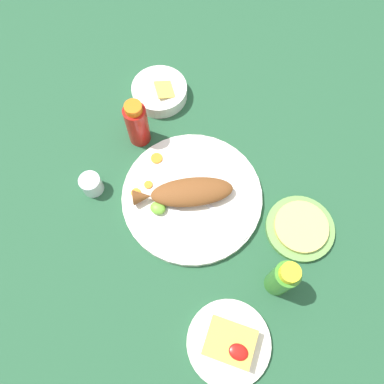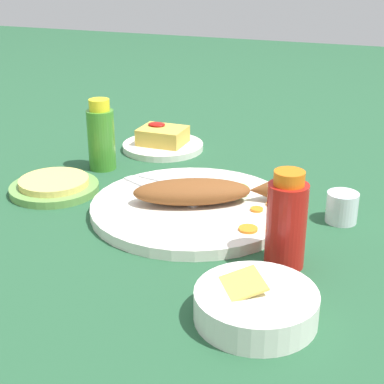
% 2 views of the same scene
% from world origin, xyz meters
% --- Properties ---
extents(ground_plane, '(4.00, 4.00, 0.00)m').
position_xyz_m(ground_plane, '(0.00, 0.00, 0.00)').
color(ground_plane, '#235133').
extents(main_plate, '(0.35, 0.35, 0.02)m').
position_xyz_m(main_plate, '(0.00, 0.00, 0.01)').
color(main_plate, white).
rests_on(main_plate, ground_plane).
extents(fried_fish, '(0.24, 0.15, 0.04)m').
position_xyz_m(fried_fish, '(-0.01, -0.00, 0.04)').
color(fried_fish, brown).
rests_on(fried_fish, main_plate).
extents(fork_near, '(0.17, 0.09, 0.00)m').
position_xyz_m(fork_near, '(0.08, -0.03, 0.02)').
color(fork_near, silver).
rests_on(fork_near, main_plate).
extents(fork_far, '(0.18, 0.05, 0.00)m').
position_xyz_m(fork_far, '(0.06, -0.07, 0.02)').
color(fork_far, silver).
rests_on(fork_far, main_plate).
extents(carrot_slice_near, '(0.03, 0.03, 0.00)m').
position_xyz_m(carrot_slice_near, '(-0.12, 0.07, 0.02)').
color(carrot_slice_near, orange).
rests_on(carrot_slice_near, main_plate).
extents(carrot_slice_mid, '(0.02, 0.02, 0.00)m').
position_xyz_m(carrot_slice_mid, '(-0.11, -0.01, 0.02)').
color(carrot_slice_mid, orange).
rests_on(carrot_slice_mid, main_plate).
extents(carrot_slice_far, '(0.02, 0.02, 0.00)m').
position_xyz_m(carrot_slice_far, '(-0.13, -0.04, 0.02)').
color(carrot_slice_far, orange).
rests_on(carrot_slice_far, main_plate).
extents(lime_wedge_main, '(0.04, 0.03, 0.02)m').
position_xyz_m(lime_wedge_main, '(-0.07, -0.06, 0.03)').
color(lime_wedge_main, '#6BB233').
rests_on(lime_wedge_main, main_plate).
extents(hot_sauce_bottle_red, '(0.06, 0.06, 0.14)m').
position_xyz_m(hot_sauce_bottle_red, '(-0.19, 0.12, 0.07)').
color(hot_sauce_bottle_red, '#B21914').
rests_on(hot_sauce_bottle_red, ground_plane).
extents(hot_sauce_bottle_green, '(0.05, 0.05, 0.14)m').
position_xyz_m(hot_sauce_bottle_green, '(0.25, -0.14, 0.07)').
color(hot_sauce_bottle_green, '#3D8428').
rests_on(hot_sauce_bottle_green, ground_plane).
extents(salt_cup, '(0.05, 0.05, 0.05)m').
position_xyz_m(salt_cup, '(-0.24, -0.06, 0.02)').
color(salt_cup, silver).
rests_on(salt_cup, ground_plane).
extents(side_plate_fries, '(0.18, 0.18, 0.01)m').
position_xyz_m(side_plate_fries, '(0.18, -0.29, 0.01)').
color(side_plate_fries, white).
rests_on(side_plate_fries, ground_plane).
extents(fries_pile, '(0.10, 0.08, 0.04)m').
position_xyz_m(fries_pile, '(0.18, -0.29, 0.03)').
color(fries_pile, gold).
rests_on(fries_pile, side_plate_fries).
extents(guacamole_bowl, '(0.15, 0.15, 0.05)m').
position_xyz_m(guacamole_bowl, '(-0.19, 0.26, 0.02)').
color(guacamole_bowl, white).
rests_on(guacamole_bowl, ground_plane).
extents(tortilla_plate, '(0.16, 0.16, 0.01)m').
position_xyz_m(tortilla_plate, '(0.27, 0.01, 0.01)').
color(tortilla_plate, '#6B9E4C').
rests_on(tortilla_plate, ground_plane).
extents(tortilla_stack, '(0.13, 0.13, 0.01)m').
position_xyz_m(tortilla_stack, '(0.27, 0.01, 0.02)').
color(tortilla_stack, '#E0C666').
rests_on(tortilla_stack, tortilla_plate).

